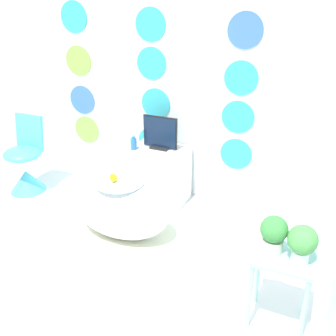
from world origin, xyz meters
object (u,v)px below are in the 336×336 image
Objects in this scene: chair at (26,167)px; potted_plant_left at (274,233)px; tv at (160,134)px; potted_plant_right at (302,242)px; vase at (134,144)px; bathtub at (121,207)px.

chair is 3.28× the size of potted_plant_left.
tv reaches higher than potted_plant_right.
tv is 0.28m from vase.
vase is at bearing 145.36° from potted_plant_left.
potted_plant_left is at bearing -18.93° from bathtub.
potted_plant_right reaches higher than vase.
chair is at bearing 164.17° from potted_plant_right.
chair is at bearing -167.12° from vase.
tv is (0.05, 0.72, 0.44)m from bathtub.
potted_plant_right is at bearing -32.54° from vase.
vase is (-0.18, 0.59, 0.36)m from bathtub.
bathtub is at bearing -94.13° from tv.
potted_plant_right is (1.70, -1.09, 0.05)m from vase.
tv reaches higher than bathtub.
chair is at bearing 166.55° from bathtub.
tv is at bearing 15.80° from chair.
chair is 2.30× the size of tv.
potted_plant_right is (0.17, -0.03, 0.00)m from potted_plant_left.
potted_plant_right is at bearing -15.83° from chair.
potted_plant_left is 0.17m from potted_plant_right.
vase is at bearing 12.88° from chair.
tv is at bearing 137.70° from potted_plant_left.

